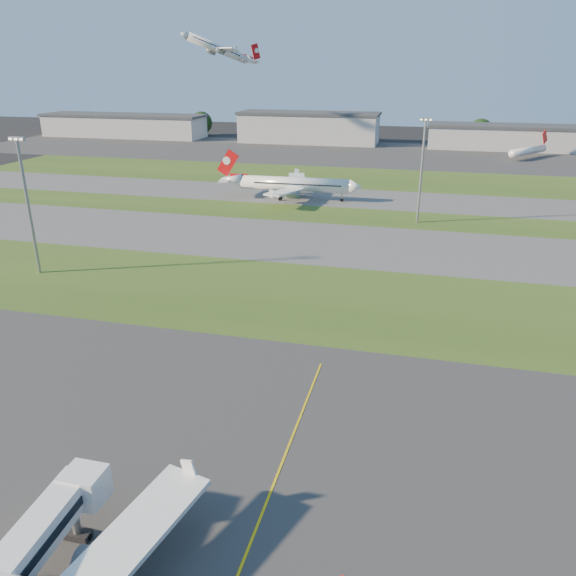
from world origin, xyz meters
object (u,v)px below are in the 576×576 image
(airliner_taxiing, at_px, (294,185))
(mini_jet_near, at_px, (528,151))
(light_mast_centre, at_px, (422,164))
(light_mast_west, at_px, (27,198))

(airliner_taxiing, relative_size, mini_jet_near, 1.68)
(airliner_taxiing, height_order, light_mast_centre, light_mast_centre)
(airliner_taxiing, distance_m, mini_jet_near, 128.01)
(airliner_taxiing, height_order, mini_jet_near, airliner_taxiing)
(light_mast_west, bearing_deg, airliner_taxiing, 65.97)
(airliner_taxiing, distance_m, light_mast_centre, 42.44)
(mini_jet_near, bearing_deg, light_mast_west, -176.62)
(airliner_taxiing, bearing_deg, light_mast_west, 64.62)
(mini_jet_near, distance_m, light_mast_centre, 126.49)
(mini_jet_near, xyz_separation_m, light_mast_west, (-112.24, -174.67, 11.53))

